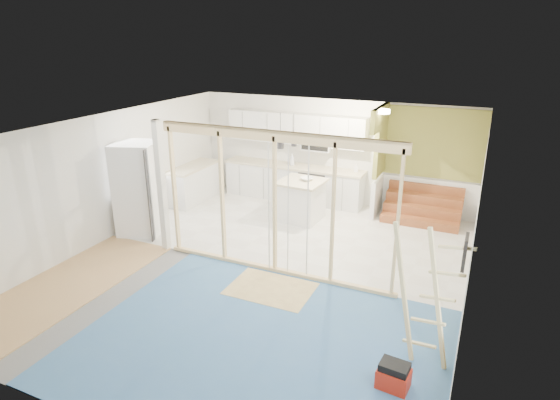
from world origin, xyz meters
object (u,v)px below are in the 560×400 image
at_px(ladder, 425,297).
at_px(toolbox, 394,376).
at_px(island, 301,201).
at_px(fridge, 139,189).

bearing_deg(ladder, toolbox, -91.31).
bearing_deg(island, ladder, -47.17).
xyz_separation_m(toolbox, ladder, (0.19, 0.65, 0.79)).
relative_size(island, toolbox, 2.52).
xyz_separation_m(island, ladder, (3.25, -3.95, 0.49)).
relative_size(fridge, ladder, 1.06).
height_order(fridge, island, fridge).
distance_m(fridge, ladder, 6.39).
relative_size(fridge, island, 1.94).
distance_m(fridge, toolbox, 6.49).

